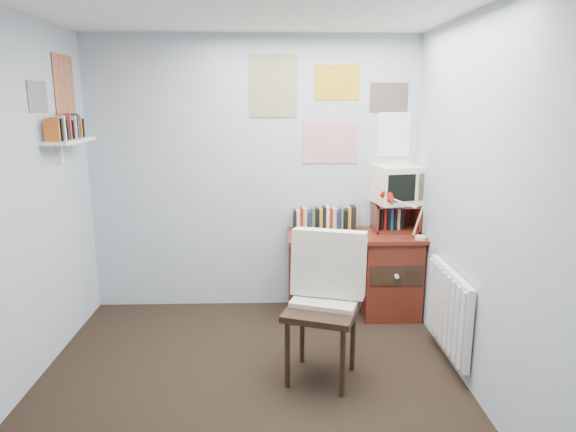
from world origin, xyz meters
name	(u,v)px	position (x,y,z in m)	size (l,w,h in m)	color
ground	(248,408)	(0.00, 0.00, 0.00)	(3.50, 3.50, 0.00)	black
back_wall	(254,175)	(0.00, 1.75, 1.25)	(3.00, 0.02, 2.50)	#B0BEC9
right_wall	(496,216)	(1.50, 0.00, 1.25)	(0.02, 3.50, 2.50)	#B0BEC9
desk	(383,271)	(1.17, 1.48, 0.41)	(1.20, 0.55, 0.76)	#5E2015
desk_chair	(322,311)	(0.50, 0.35, 0.50)	(0.52, 0.49, 1.01)	black
desk_lamp	(422,219)	(1.44, 1.28, 0.94)	(0.25, 0.22, 0.36)	red
tv_riser	(395,217)	(1.29, 1.59, 0.89)	(0.40, 0.30, 0.25)	#5E2015
crt_tv	(398,183)	(1.30, 1.61, 1.20)	(0.39, 0.36, 0.37)	#EEE3C7
book_row	(326,217)	(0.66, 1.66, 0.87)	(0.60, 0.14, 0.22)	#5E2015
radiator	(449,310)	(1.46, 0.55, 0.42)	(0.09, 0.80, 0.60)	white
wall_shelf	(69,141)	(-1.40, 1.10, 1.62)	(0.20, 0.62, 0.24)	white
posters_back	(331,109)	(0.70, 1.74, 1.85)	(1.20, 0.01, 0.90)	white
posters_left	(52,90)	(-1.49, 1.10, 2.00)	(0.01, 0.70, 0.60)	white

